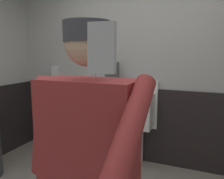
{
  "coord_description": "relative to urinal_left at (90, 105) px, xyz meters",
  "views": [
    {
      "loc": [
        0.78,
        -1.44,
        1.53
      ],
      "look_at": [
        0.12,
        0.12,
        1.25
      ],
      "focal_mm": 36.16,
      "sensor_mm": 36.0,
      "label": 1
    }
  ],
  "objects": [
    {
      "name": "wainscot_band_back",
      "position": [
        0.75,
        0.14,
        -0.25
      ],
      "size": [
        4.02,
        0.03,
        1.04
      ],
      "primitive_type": "cube",
      "color": "black",
      "rests_on": "ground_plane"
    },
    {
      "name": "cell_phone",
      "position": [
        1.32,
        -2.38,
        0.76
      ],
      "size": [
        0.06,
        0.03,
        0.11
      ],
      "primitive_type": "cube",
      "rotation": [
        -0.04,
        0.0,
        0.09
      ],
      "color": "silver"
    },
    {
      "name": "urinal_middle",
      "position": [
        0.75,
        0.0,
        0.0
      ],
      "size": [
        0.4,
        0.34,
        1.24
      ],
      "color": "white",
      "rests_on": "ground_plane"
    },
    {
      "name": "person",
      "position": [
        1.0,
        -1.88,
        0.21
      ],
      "size": [
        0.71,
        0.6,
        1.67
      ],
      "color": "#2D3342",
      "rests_on": "ground_plane"
    },
    {
      "name": "privacy_divider_panel",
      "position": [
        0.38,
        -0.07,
        0.17
      ],
      "size": [
        0.04,
        0.4,
        0.9
      ],
      "primitive_type": "cube",
      "color": "#4C4C51"
    },
    {
      "name": "soap_dispenser",
      "position": [
        -0.68,
        0.12,
        0.45
      ],
      "size": [
        0.1,
        0.07,
        0.18
      ],
      "primitive_type": "cube",
      "color": "silver"
    },
    {
      "name": "urinal_left",
      "position": [
        0.0,
        0.0,
        0.0
      ],
      "size": [
        0.4,
        0.34,
        1.24
      ],
      "color": "white",
      "rests_on": "ground_plane"
    },
    {
      "name": "wall_back",
      "position": [
        0.75,
        0.22,
        0.55
      ],
      "size": [
        4.62,
        0.12,
        2.65
      ],
      "primitive_type": "cube",
      "color": "#B2B2AD",
      "rests_on": "ground_plane"
    }
  ]
}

